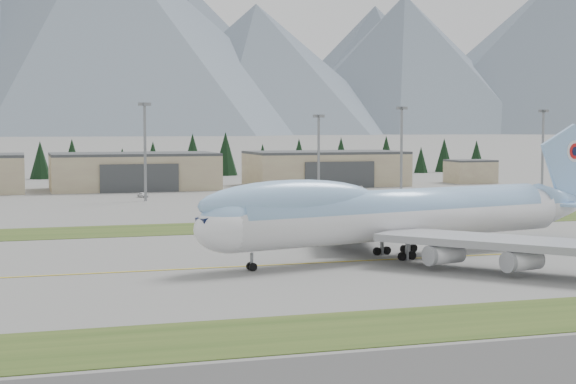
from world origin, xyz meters
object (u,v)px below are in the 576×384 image
object	(u,v)px
hangar_right	(325,168)
service_vehicle_a	(143,197)
service_vehicle_c	(361,190)
hangar_center	(134,171)
service_vehicle_b	(272,192)
boeing_747_freighter	(399,213)

from	to	relation	value
hangar_right	service_vehicle_a	xyz separation A→B (m)	(-61.49, -30.62, -5.39)
service_vehicle_c	hangar_right	bearing A→B (deg)	112.45
hangar_center	hangar_right	world-z (taller)	same
service_vehicle_b	service_vehicle_c	world-z (taller)	service_vehicle_b
hangar_center	service_vehicle_a	size ratio (longest dim) A/B	12.15
hangar_right	service_vehicle_b	size ratio (longest dim) A/B	12.86
hangar_center	service_vehicle_c	world-z (taller)	hangar_center
service_vehicle_a	service_vehicle_b	size ratio (longest dim) A/B	1.06
service_vehicle_a	hangar_center	bearing A→B (deg)	66.39
service_vehicle_a	service_vehicle_c	xyz separation A→B (m)	(64.37, 7.58, 0.00)
boeing_747_freighter	service_vehicle_c	world-z (taller)	boeing_747_freighter
service_vehicle_b	service_vehicle_c	distance (m)	27.18
hangar_center	service_vehicle_c	bearing A→B (deg)	-20.12
service_vehicle_b	service_vehicle_c	size ratio (longest dim) A/B	0.92
hangar_right	service_vehicle_a	bearing A→B (deg)	-153.52
service_vehicle_b	service_vehicle_c	bearing A→B (deg)	-85.45
service_vehicle_a	boeing_747_freighter	bearing A→B (deg)	-100.90
service_vehicle_a	service_vehicle_c	bearing A→B (deg)	-14.10
boeing_747_freighter	hangar_right	distance (m)	153.59
boeing_747_freighter	hangar_right	size ratio (longest dim) A/B	1.50
hangar_center	hangar_right	size ratio (longest dim) A/B	1.00
hangar_center	boeing_747_freighter	bearing A→B (deg)	-82.67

